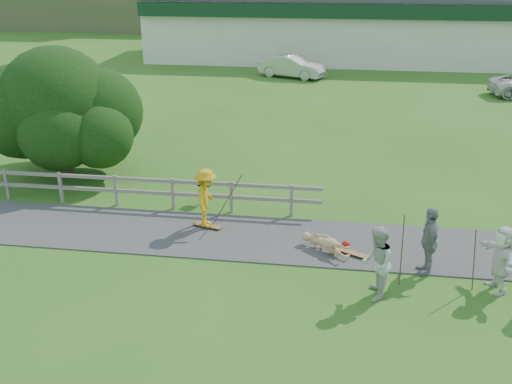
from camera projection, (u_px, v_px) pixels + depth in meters
The scene contains 18 objects.
ground at pixel (211, 260), 16.08m from camera, with size 260.00×260.00×0.00m, color #32621C.
path at pixel (221, 236), 17.45m from camera, with size 34.00×3.00×0.04m, color #38383B.
fence at pixel (98, 185), 19.43m from camera, with size 15.05×0.10×1.10m.
strip_mall at pixel (350, 27), 46.50m from camera, with size 32.50×10.75×5.10m.
skater_rider at pixel (206, 201), 17.62m from camera, with size 1.21×0.69×1.87m, color gold.
skater_fallen at pixel (325, 244), 16.39m from camera, with size 1.59×0.38×0.58m, color tan.
spectator_a at pixel (376, 263), 13.99m from camera, with size 0.94×0.73×1.93m, color beige.
spectator_b at pixel (429, 241), 15.11m from camera, with size 1.13×0.47×1.92m, color gray.
spectator_d at pixel (501, 259), 14.33m from camera, with size 1.66×0.53×1.79m, color white.
car_silver at pixel (292, 67), 39.87m from camera, with size 1.60×4.60×1.52m, color silver.
tree at pixel (61, 128), 21.76m from camera, with size 6.79×6.79×3.74m, color black, non-canonical shape.
bbq at pixel (205, 192), 19.67m from camera, with size 0.39×0.29×0.84m, color black, non-canonical shape.
longboard_rider at pixel (207, 227), 17.96m from camera, with size 0.95×0.23×0.11m, color brown, non-canonical shape.
longboard_fallen at pixel (353, 254), 16.29m from camera, with size 0.98×0.24×0.11m, color brown, non-canonical shape.
helmet at pixel (346, 245), 16.70m from camera, with size 0.24×0.24×0.24m, color #AF1C13.
pole_rider at pixel (228, 196), 17.88m from camera, with size 0.03×0.03×1.97m, color brown.
pole_spec_left at pixel (402, 251), 14.50m from camera, with size 0.03×0.03×2.03m, color brown.
pole_spec_right at pixel (474, 260), 14.36m from camera, with size 0.03×0.03×1.71m, color brown.
Camera 1 is at (3.28, -13.78, 7.96)m, focal length 40.00 mm.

